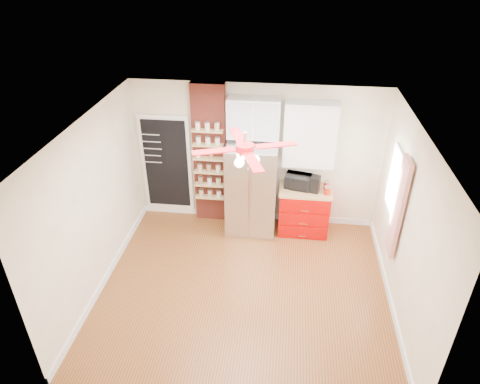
# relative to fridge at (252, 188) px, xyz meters

# --- Properties ---
(floor) EXTENTS (4.50, 4.50, 0.00)m
(floor) POSITION_rel_fridge_xyz_m (0.05, -1.63, -0.88)
(floor) COLOR brown
(floor) RESTS_ON ground
(ceiling) EXTENTS (4.50, 4.50, 0.00)m
(ceiling) POSITION_rel_fridge_xyz_m (0.05, -1.63, 1.83)
(ceiling) COLOR white
(ceiling) RESTS_ON wall_back
(wall_back) EXTENTS (4.50, 0.02, 2.70)m
(wall_back) POSITION_rel_fridge_xyz_m (0.05, 0.37, 0.48)
(wall_back) COLOR beige
(wall_back) RESTS_ON floor
(wall_front) EXTENTS (4.50, 0.02, 2.70)m
(wall_front) POSITION_rel_fridge_xyz_m (0.05, -3.63, 0.48)
(wall_front) COLOR beige
(wall_front) RESTS_ON floor
(wall_left) EXTENTS (0.02, 4.00, 2.70)m
(wall_left) POSITION_rel_fridge_xyz_m (-2.20, -1.63, 0.48)
(wall_left) COLOR beige
(wall_left) RESTS_ON floor
(wall_right) EXTENTS (0.02, 4.00, 2.70)m
(wall_right) POSITION_rel_fridge_xyz_m (2.30, -1.63, 0.48)
(wall_right) COLOR beige
(wall_right) RESTS_ON floor
(chalkboard) EXTENTS (0.95, 0.05, 1.95)m
(chalkboard) POSITION_rel_fridge_xyz_m (-1.65, 0.33, 0.23)
(chalkboard) COLOR white
(chalkboard) RESTS_ON wall_back
(brick_pillar) EXTENTS (0.60, 0.16, 2.70)m
(brick_pillar) POSITION_rel_fridge_xyz_m (-0.80, 0.29, 0.48)
(brick_pillar) COLOR maroon
(brick_pillar) RESTS_ON floor
(fridge) EXTENTS (0.90, 0.70, 1.75)m
(fridge) POSITION_rel_fridge_xyz_m (0.00, 0.00, 0.00)
(fridge) COLOR #BABBBF
(fridge) RESTS_ON floor
(upper_glass_cabinet) EXTENTS (0.90, 0.35, 0.70)m
(upper_glass_cabinet) POSITION_rel_fridge_xyz_m (0.00, 0.20, 1.27)
(upper_glass_cabinet) COLOR white
(upper_glass_cabinet) RESTS_ON wall_back
(red_cabinet) EXTENTS (0.94, 0.64, 0.90)m
(red_cabinet) POSITION_rel_fridge_xyz_m (0.97, 0.05, -0.42)
(red_cabinet) COLOR #B40302
(red_cabinet) RESTS_ON floor
(upper_shelf_unit) EXTENTS (0.90, 0.30, 1.15)m
(upper_shelf_unit) POSITION_rel_fridge_xyz_m (0.97, 0.22, 1.00)
(upper_shelf_unit) COLOR white
(upper_shelf_unit) RESTS_ON wall_back
(window) EXTENTS (0.04, 0.75, 1.05)m
(window) POSITION_rel_fridge_xyz_m (2.28, -0.73, 0.68)
(window) COLOR white
(window) RESTS_ON wall_right
(curtain) EXTENTS (0.06, 0.40, 1.55)m
(curtain) POSITION_rel_fridge_xyz_m (2.23, -1.28, 0.57)
(curtain) COLOR red
(curtain) RESTS_ON wall_right
(ceiling_fan) EXTENTS (1.40, 1.40, 0.44)m
(ceiling_fan) POSITION_rel_fridge_xyz_m (0.05, -1.63, 1.55)
(ceiling_fan) COLOR silver
(ceiling_fan) RESTS_ON ceiling
(toaster_oven) EXTENTS (0.51, 0.40, 0.25)m
(toaster_oven) POSITION_rel_fridge_xyz_m (0.83, 0.09, 0.15)
(toaster_oven) COLOR black
(toaster_oven) RESTS_ON red_cabinet
(coffee_maker) EXTENTS (0.20, 0.21, 0.30)m
(coffee_maker) POSITION_rel_fridge_xyz_m (1.12, -0.02, 0.17)
(coffee_maker) COLOR black
(coffee_maker) RESTS_ON red_cabinet
(canister_left) EXTENTS (0.14, 0.14, 0.14)m
(canister_left) POSITION_rel_fridge_xyz_m (1.34, -0.09, 0.10)
(canister_left) COLOR #AC1D09
(canister_left) RESTS_ON red_cabinet
(canister_right) EXTENTS (0.13, 0.13, 0.15)m
(canister_right) POSITION_rel_fridge_xyz_m (1.34, 0.08, 0.10)
(canister_right) COLOR red
(canister_right) RESTS_ON red_cabinet
(pantry_jar_oats) EXTENTS (0.10, 0.10, 0.12)m
(pantry_jar_oats) POSITION_rel_fridge_xyz_m (-0.99, 0.15, 0.56)
(pantry_jar_oats) COLOR #F2E7B9
(pantry_jar_oats) RESTS_ON brick_pillar
(pantry_jar_beans) EXTENTS (0.11, 0.11, 0.14)m
(pantry_jar_beans) POSITION_rel_fridge_xyz_m (-0.76, 0.18, 0.57)
(pantry_jar_beans) COLOR brown
(pantry_jar_beans) RESTS_ON brick_pillar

